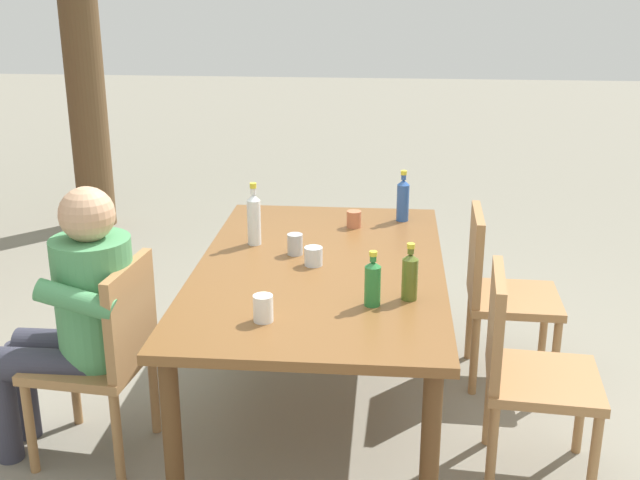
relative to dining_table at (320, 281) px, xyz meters
The scene contains 15 objects.
ground_plane 0.66m from the dining_table, ahead, with size 24.00×24.00×0.00m, color gray.
dining_table is the anchor object (origin of this frame).
chair_far_left 0.96m from the dining_table, 116.43° to the left, with size 0.48×0.48×0.87m.
chair_near_left 0.95m from the dining_table, 115.60° to the right, with size 0.48×0.48×0.87m.
chair_near_right 0.96m from the dining_table, 63.86° to the right, with size 0.45×0.45×0.87m.
person_in_white_shirt 1.04m from the dining_table, 113.34° to the left, with size 0.47×0.62×1.18m.
bottle_clear 0.47m from the dining_table, 52.04° to the left, with size 0.06×0.06×0.30m.
bottle_olive 0.54m from the dining_table, 131.58° to the right, with size 0.06×0.06×0.23m.
bottle_blue 0.81m from the dining_table, 27.67° to the right, with size 0.06×0.06×0.27m.
bottle_green 0.51m from the dining_table, 149.86° to the right, with size 0.06×0.06×0.22m.
cup_terracotta 0.59m from the dining_table, 12.13° to the right, with size 0.07×0.07×0.08m, color #BC6B47.
cup_white 0.63m from the dining_table, 165.15° to the left, with size 0.07×0.07×0.10m, color white.
cup_steel 0.22m from the dining_table, 42.57° to the left, with size 0.07×0.07×0.10m, color #B2B7BC.
cup_glass 0.12m from the dining_table, 80.04° to the left, with size 0.08×0.08×0.08m, color silver.
table_knife 0.41m from the dining_table, 96.67° to the right, with size 0.24×0.03×0.01m.
Camera 1 is at (-3.29, -0.29, 1.98)m, focal length 44.84 mm.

